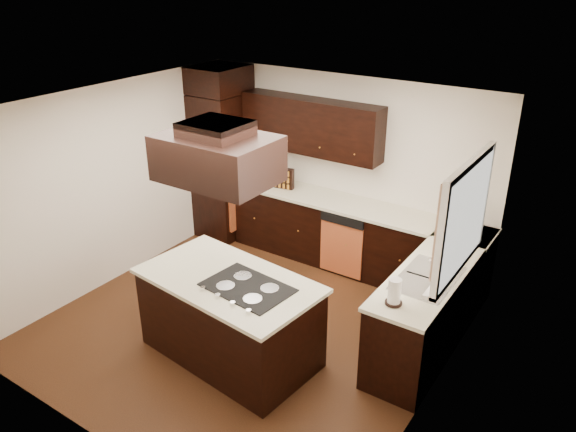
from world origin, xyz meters
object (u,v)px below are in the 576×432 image
object	(u,v)px
oven_column	(223,166)
island	(230,319)
range_hood	(217,158)
spice_rack	(282,178)

from	to	relation	value
oven_column	island	world-z (taller)	oven_column
oven_column	range_hood	xyz separation A→B (m)	(1.88, -2.25, 1.10)
range_hood	spice_rack	xyz separation A→B (m)	(-0.88, 2.31, -1.10)
range_hood	spice_rack	bearing A→B (deg)	110.87
island	range_hood	xyz separation A→B (m)	(-0.06, 0.01, 1.72)
range_hood	spice_rack	world-z (taller)	range_hood
island	range_hood	distance (m)	1.72
oven_column	spice_rack	world-z (taller)	oven_column
island	range_hood	bearing A→B (deg)	-179.01
oven_column	spice_rack	bearing A→B (deg)	3.45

